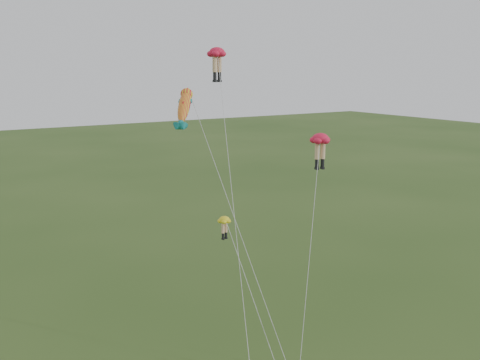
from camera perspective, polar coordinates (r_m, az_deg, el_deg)
ground at (r=36.33m, az=3.51°, el=-18.47°), size 300.00×300.00×0.00m
legs_kite_red_high at (r=41.43m, az=-2.43°, el=12.82°), size 5.78×13.16×19.91m
legs_kite_red_mid at (r=36.77m, az=8.54°, el=3.81°), size 5.91×5.46×14.03m
legs_kite_yellow at (r=35.36m, az=-1.40°, el=-5.19°), size 1.14×6.89×8.74m
fish_kite at (r=36.83m, az=-5.89°, el=7.81°), size 3.12×11.89×17.30m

